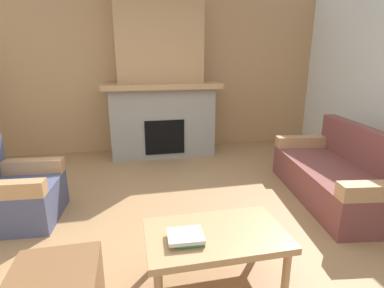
{
  "coord_description": "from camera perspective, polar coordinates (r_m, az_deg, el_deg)",
  "views": [
    {
      "loc": [
        -0.55,
        -2.45,
        1.63
      ],
      "look_at": [
        0.16,
        0.84,
        0.65
      ],
      "focal_mm": 27.91,
      "sensor_mm": 36.0,
      "label": 1
    }
  ],
  "objects": [
    {
      "name": "book_stack_near_edge",
      "position": [
        2.12,
        -0.93,
        -17.34
      ],
      "size": [
        0.25,
        0.21,
        0.05
      ],
      "color": "#3D7F4C",
      "rests_on": "coffee_table"
    },
    {
      "name": "coffee_table",
      "position": [
        2.26,
        4.52,
        -17.63
      ],
      "size": [
        1.0,
        0.6,
        0.43
      ],
      "color": "tan",
      "rests_on": "ground"
    },
    {
      "name": "fireplace",
      "position": [
        5.13,
        -5.99,
        10.9
      ],
      "size": [
        1.9,
        0.82,
        2.7
      ],
      "color": "gray",
      "rests_on": "ground"
    },
    {
      "name": "armchair",
      "position": [
        3.58,
        -30.97,
        -8.16
      ],
      "size": [
        0.81,
        0.81,
        0.85
      ],
      "color": "#474C6B",
      "rests_on": "ground"
    },
    {
      "name": "ground",
      "position": [
        2.99,
        0.46,
        -16.78
      ],
      "size": [
        9.0,
        9.0,
        0.0
      ],
      "primitive_type": "plane",
      "color": "#9E754C"
    },
    {
      "name": "couch",
      "position": [
        3.95,
        26.21,
        -5.43
      ],
      "size": [
        1.09,
        1.9,
        0.85
      ],
      "color": "brown",
      "rests_on": "ground"
    },
    {
      "name": "wall_back_wood_panel",
      "position": [
        5.49,
        -6.5,
        13.18
      ],
      "size": [
        6.0,
        0.12,
        2.7
      ],
      "primitive_type": "cube",
      "color": "tan",
      "rests_on": "ground"
    }
  ]
}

